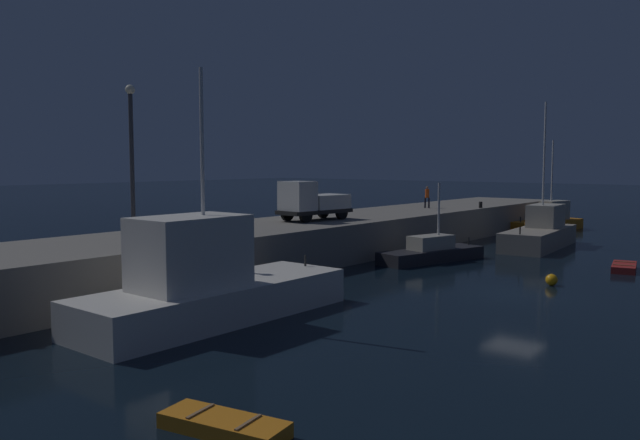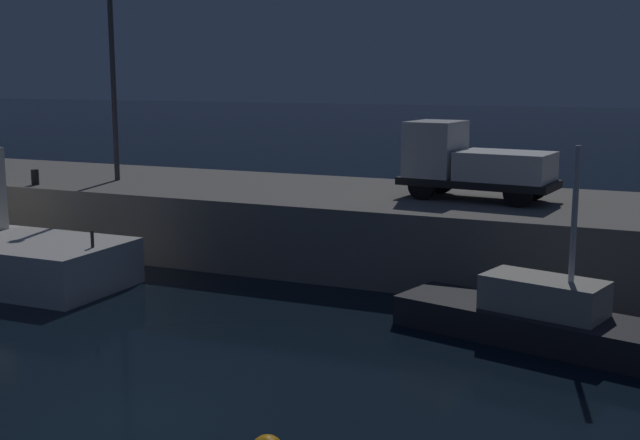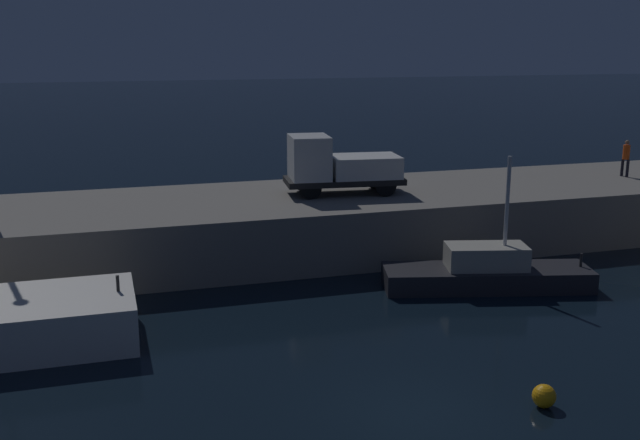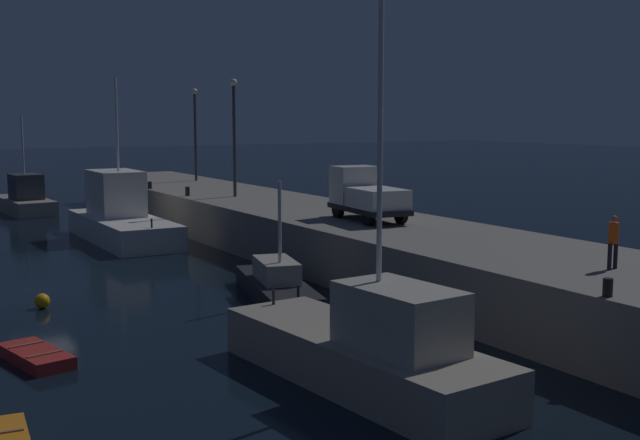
{
  "view_description": "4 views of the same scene",
  "coord_description": "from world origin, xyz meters",
  "views": [
    {
      "loc": [
        -28.45,
        -11.57,
        6.11
      ],
      "look_at": [
        2.11,
        13.4,
        2.56
      ],
      "focal_mm": 36.05,
      "sensor_mm": 36.0,
      "label": 1
    },
    {
      "loc": [
        9.16,
        -11.86,
        6.46
      ],
      "look_at": [
        -1.09,
        11.26,
        1.98
      ],
      "focal_mm": 46.22,
      "sensor_mm": 36.0,
      "label": 2
    },
    {
      "loc": [
        -6.86,
        -14.96,
        8.78
      ],
      "look_at": [
        0.98,
        11.23,
        2.17
      ],
      "focal_mm": 41.61,
      "sensor_mm": 36.0,
      "label": 3
    },
    {
      "loc": [
        34.87,
        -6.7,
        7.35
      ],
      "look_at": [
        1.97,
        12.57,
        2.45
      ],
      "focal_mm": 45.32,
      "sensor_mm": 36.0,
      "label": 4
    }
  ],
  "objects": [
    {
      "name": "dinghy_orange_near",
      "position": [
        10.22,
        -2.19,
        0.2
      ],
      "size": [
        3.22,
        1.82,
        0.43
      ],
      "color": "#B22823",
      "rests_on": "ground"
    },
    {
      "name": "ground_plane",
      "position": [
        0.0,
        0.0,
        0.0
      ],
      "size": [
        320.0,
        320.0,
        0.0
      ],
      "primitive_type": "plane",
      "color": "black"
    },
    {
      "name": "dockworker",
      "position": [
        17.34,
        14.61,
        3.42
      ],
      "size": [
        0.36,
        0.47,
        1.76
      ],
      "color": "black",
      "rests_on": "pier_quay"
    },
    {
      "name": "fishing_boat_white",
      "position": [
        6.35,
        7.97,
        0.58
      ],
      "size": [
        7.76,
        3.79,
        4.85
      ],
      "color": "#232328",
      "rests_on": "ground"
    },
    {
      "name": "fishing_boat_orange",
      "position": [
        29.46,
        8.99,
        0.85
      ],
      "size": [
        8.54,
        4.21,
        8.11
      ],
      "color": "orange",
      "rests_on": "ground"
    },
    {
      "name": "bollard_west",
      "position": [
        20.03,
        11.2,
        2.67
      ],
      "size": [
        0.28,
        0.28,
        0.51
      ],
      "primitive_type": "cylinder",
      "color": "black",
      "rests_on": "pier_quay"
    },
    {
      "name": "fishing_trawler_red",
      "position": [
        17.14,
        5.19,
        1.04
      ],
      "size": [
        9.92,
        3.77,
        10.41
      ],
      "color": "gray",
      "rests_on": "ground"
    },
    {
      "name": "utility_truck",
      "position": [
        2.79,
        14.64,
        3.61
      ],
      "size": [
        5.19,
        2.55,
        2.52
      ],
      "color": "black",
      "rests_on": "pier_quay"
    },
    {
      "name": "dinghy_red_small",
      "position": [
        -18.96,
        -1.0,
        0.18
      ],
      "size": [
        1.62,
        3.19,
        0.4
      ],
      "color": "orange",
      "rests_on": "ground"
    },
    {
      "name": "bollard_east",
      "position": [
        -12.82,
        11.58,
        2.7
      ],
      "size": [
        0.28,
        0.28,
        0.57
      ],
      "primitive_type": "cylinder",
      "color": "black",
      "rests_on": "pier_quay"
    },
    {
      "name": "fishing_boat_blue",
      "position": [
        -12.33,
        7.15,
        1.39
      ],
      "size": [
        11.56,
        3.7,
        9.62
      ],
      "color": "silver",
      "rests_on": "ground"
    },
    {
      "name": "mooring_buoy_mid",
      "position": [
        3.2,
        -0.57,
        0.29
      ],
      "size": [
        0.59,
        0.59,
        0.59
      ],
      "primitive_type": "sphere",
      "color": "orange",
      "rests_on": "ground"
    },
    {
      "name": "pier_quay",
      "position": [
        0.0,
        14.74,
        1.21
      ],
      "size": [
        70.6,
        7.78,
        2.41
      ],
      "color": "gray",
      "rests_on": "ground"
    },
    {
      "name": "lamp_post_east",
      "position": [
        -10.92,
        13.98,
        6.68
      ],
      "size": [
        0.44,
        0.44,
        7.24
      ],
      "color": "#38383D",
      "rests_on": "pier_quay"
    }
  ]
}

